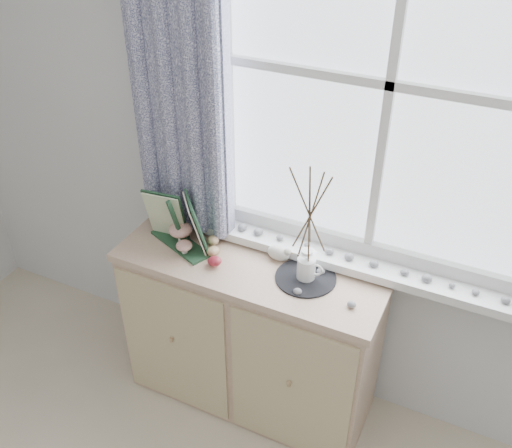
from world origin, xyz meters
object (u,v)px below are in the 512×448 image
Objects in this scene: sideboard at (251,333)px; twig_pitcher at (310,211)px; toadstool_cluster at (181,234)px; botanical_book at (175,224)px.

twig_pitcher reaches higher than sideboard.
twig_pitcher is (0.59, 0.02, 0.28)m from toadstool_cluster.
twig_pitcher is (0.60, 0.05, 0.21)m from botanical_book.
toadstool_cluster is (-0.33, -0.01, 0.49)m from sideboard.
toadstool_cluster is (0.01, 0.03, -0.07)m from botanical_book.
botanical_book is 0.08m from toadstool_cluster.
toadstool_cluster reaches higher than sideboard.
twig_pitcher reaches higher than botanical_book.
botanical_book is at bearing 175.99° from twig_pitcher.
botanical_book reaches higher than sideboard.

